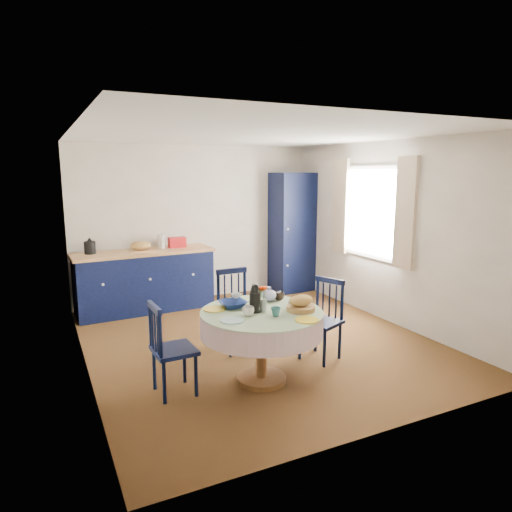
# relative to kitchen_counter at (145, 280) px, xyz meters

# --- Properties ---
(floor) EXTENTS (4.50, 4.50, 0.00)m
(floor) POSITION_rel_kitchen_counter_xyz_m (0.97, -1.90, -0.47)
(floor) COLOR black
(floor) RESTS_ON ground
(ceiling) EXTENTS (4.50, 4.50, 0.00)m
(ceiling) POSITION_rel_kitchen_counter_xyz_m (0.97, -1.90, 2.03)
(ceiling) COLOR white
(ceiling) RESTS_ON wall_back
(wall_back) EXTENTS (4.00, 0.02, 2.50)m
(wall_back) POSITION_rel_kitchen_counter_xyz_m (0.97, 0.35, 0.78)
(wall_back) COLOR silver
(wall_back) RESTS_ON floor
(wall_left) EXTENTS (0.02, 4.50, 2.50)m
(wall_left) POSITION_rel_kitchen_counter_xyz_m (-1.03, -1.90, 0.78)
(wall_left) COLOR silver
(wall_left) RESTS_ON floor
(wall_right) EXTENTS (0.02, 4.50, 2.50)m
(wall_right) POSITION_rel_kitchen_counter_xyz_m (2.97, -1.90, 0.78)
(wall_right) COLOR silver
(wall_right) RESTS_ON floor
(window) EXTENTS (0.10, 1.74, 1.45)m
(window) POSITION_rel_kitchen_counter_xyz_m (2.92, -1.60, 1.05)
(window) COLOR white
(window) RESTS_ON wall_right
(kitchen_counter) EXTENTS (2.08, 0.73, 1.16)m
(kitchen_counter) POSITION_rel_kitchen_counter_xyz_m (0.00, 0.00, 0.00)
(kitchen_counter) COLOR black
(kitchen_counter) RESTS_ON floor
(pantry_cabinet) EXTENTS (0.75, 0.56, 2.06)m
(pantry_cabinet) POSITION_rel_kitchen_counter_xyz_m (2.63, 0.10, 0.56)
(pantry_cabinet) COLOR black
(pantry_cabinet) RESTS_ON floor
(dining_table) EXTENTS (1.21, 1.21, 1.01)m
(dining_table) POSITION_rel_kitchen_counter_xyz_m (0.53, -2.90, 0.14)
(dining_table) COLOR brown
(dining_table) RESTS_ON floor
(chair_left) EXTENTS (0.40, 0.41, 0.90)m
(chair_left) POSITION_rel_kitchen_counter_xyz_m (-0.37, -2.76, -0.02)
(chair_left) COLOR black
(chair_left) RESTS_ON floor
(chair_far) EXTENTS (0.43, 0.41, 0.95)m
(chair_far) POSITION_rel_kitchen_counter_xyz_m (0.64, -2.00, 0.01)
(chair_far) COLOR black
(chair_far) RESTS_ON floor
(chair_right) EXTENTS (0.51, 0.52, 0.90)m
(chair_right) POSITION_rel_kitchen_counter_xyz_m (1.40, -2.67, -0.01)
(chair_right) COLOR black
(chair_right) RESTS_ON floor
(mug_a) EXTENTS (0.11, 0.11, 0.09)m
(mug_a) POSITION_rel_kitchen_counter_xyz_m (0.35, -2.96, 0.30)
(mug_a) COLOR silver
(mug_a) RESTS_ON dining_table
(mug_b) EXTENTS (0.09, 0.09, 0.09)m
(mug_b) POSITION_rel_kitchen_counter_xyz_m (0.57, -3.09, 0.30)
(mug_b) COLOR #327373
(mug_b) RESTS_ON dining_table
(mug_c) EXTENTS (0.11, 0.11, 0.09)m
(mug_c) POSITION_rel_kitchen_counter_xyz_m (0.87, -2.63, 0.30)
(mug_c) COLOR black
(mug_c) RESTS_ON dining_table
(mug_d) EXTENTS (0.11, 0.11, 0.10)m
(mug_d) POSITION_rel_kitchen_counter_xyz_m (0.42, -2.51, 0.31)
(mug_d) COLOR silver
(mug_d) RESTS_ON dining_table
(cobalt_bowl) EXTENTS (0.27, 0.27, 0.07)m
(cobalt_bowl) POSITION_rel_kitchen_counter_xyz_m (0.32, -2.66, 0.29)
(cobalt_bowl) COLOR navy
(cobalt_bowl) RESTS_ON dining_table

